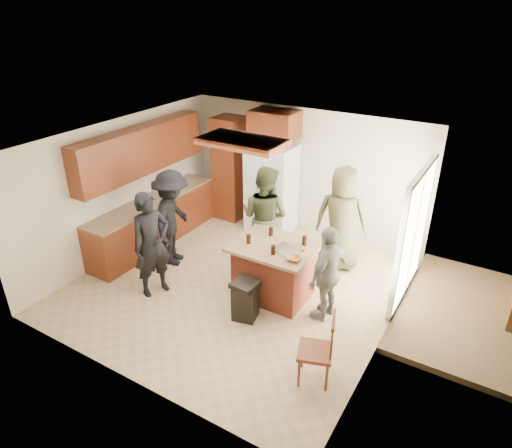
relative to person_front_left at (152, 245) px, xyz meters
The scene contains 12 objects.
person_front_left is the anchor object (origin of this frame).
person_behind_left 2.01m from the person_front_left, 57.54° to the left, with size 0.90×0.56×1.85m, color #30361F.
person_behind_right 3.22m from the person_front_left, 44.96° to the left, with size 0.92×0.60×1.89m, color #3B3C23.
person_side_right 2.78m from the person_front_left, 17.31° to the left, with size 0.89×0.45×1.51m, color gray.
person_counter 0.95m from the person_front_left, 110.20° to the left, with size 1.14×0.53×1.76m, color black.
left_cabinetry 1.72m from the person_front_left, 133.60° to the left, with size 0.64×3.00×2.30m.
back_wall_units 3.10m from the person_front_left, 95.13° to the left, with size 1.80×0.60×2.45m.
refrigerator 3.01m from the person_front_left, 80.23° to the left, with size 0.90×0.76×1.80m.
kitchen_island 1.98m from the person_front_left, 27.62° to the left, with size 1.28×1.03×0.93m.
island_items 2.10m from the person_front_left, 22.88° to the left, with size 0.98×0.64×0.15m.
trash_bin 1.73m from the person_front_left, ahead, with size 0.41×0.41×0.63m.
spindle_chair 3.12m from the person_front_left, ahead, with size 0.53×0.53×0.99m.
Camera 1 is at (3.57, -5.37, 4.40)m, focal length 32.00 mm.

